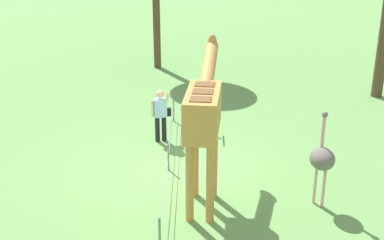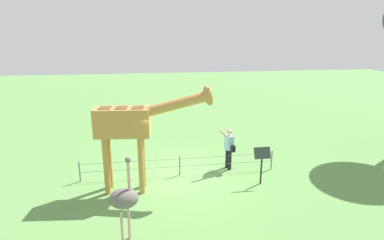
{
  "view_description": "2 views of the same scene",
  "coord_description": "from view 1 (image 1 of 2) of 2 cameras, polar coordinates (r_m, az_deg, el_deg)",
  "views": [
    {
      "loc": [
        -12.16,
        -0.52,
        6.21
      ],
      "look_at": [
        -0.71,
        -0.45,
        1.7
      ],
      "focal_mm": 48.31,
      "sensor_mm": 36.0,
      "label": 1
    },
    {
      "loc": [
        -1.09,
        -10.31,
        5.05
      ],
      "look_at": [
        0.37,
        -0.35,
        2.22
      ],
      "focal_mm": 29.41,
      "sensor_mm": 36.0,
      "label": 2
    }
  ],
  "objects": [
    {
      "name": "ground_plane",
      "position": [
        13.66,
        -1.88,
        -5.55
      ],
      "size": [
        60.0,
        60.0,
        0.0
      ],
      "primitive_type": "plane",
      "color": "#60934C"
    },
    {
      "name": "giraffe",
      "position": [
        11.31,
        1.32,
        0.9
      ],
      "size": [
        3.77,
        0.87,
        3.5
      ],
      "color": "#BC8942",
      "rests_on": "ground_plane"
    },
    {
      "name": "visitor",
      "position": [
        15.06,
        -3.46,
        0.82
      ],
      "size": [
        0.67,
        0.57,
        1.68
      ],
      "color": "black",
      "rests_on": "ground_plane"
    },
    {
      "name": "ostrich",
      "position": [
        11.93,
        14.17,
        -4.17
      ],
      "size": [
        0.7,
        0.56,
        2.25
      ],
      "color": "#CC9E93",
      "rests_on": "ground_plane"
    },
    {
      "name": "info_sign",
      "position": [
        15.75,
        1.73,
        1.98
      ],
      "size": [
        0.56,
        0.21,
        1.32
      ],
      "color": "black",
      "rests_on": "ground_plane"
    },
    {
      "name": "wire_fence",
      "position": [
        13.49,
        -2.63,
        -4.01
      ],
      "size": [
        7.05,
        0.05,
        0.75
      ],
      "color": "slate",
      "rests_on": "ground_plane"
    }
  ]
}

